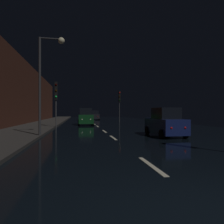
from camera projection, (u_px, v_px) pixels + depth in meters
The scene contains 10 objects.
ground at pixel (95, 124), 27.39m from camera, with size 26.14×84.00×0.02m, color black.
sidewalk_left at pixel (43, 124), 26.23m from camera, with size 4.40×84.00×0.15m, color #33302D.
building_facade_left at pixel (13, 89), 22.34m from camera, with size 0.80×63.00×8.51m, color #472319.
lane_centerline at pixel (104, 131), 17.47m from camera, with size 0.16×23.91×0.01m.
traffic_light_far_right at pixel (119, 99), 33.17m from camera, with size 0.31×0.46×5.21m.
traffic_light_far_left at pixel (56, 94), 20.98m from camera, with size 0.35×0.48×4.88m.
streetlamp_overhead at pixel (47, 70), 13.24m from camera, with size 1.70×0.44×6.72m.
car_approaching_headlights at pixel (86, 117), 26.10m from camera, with size 2.01×4.34×2.19m.
car_distant_taillights at pixel (95, 115), 43.81m from camera, with size 1.85×4.01×2.02m.
car_parked_right_near at pixel (165, 123), 13.93m from camera, with size 1.81×3.93×1.98m.
Camera 1 is at (-2.26, -2.90, 1.68)m, focal length 31.82 mm.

